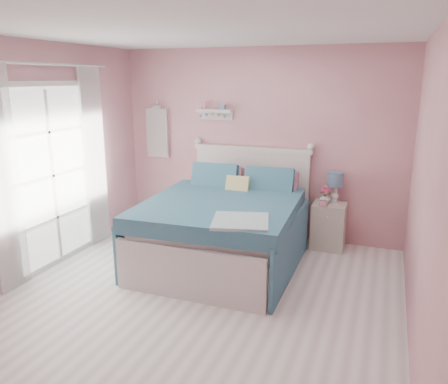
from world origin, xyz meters
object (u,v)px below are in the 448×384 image
Objects in this scene: nightstand at (329,226)px; table_lamp at (335,182)px; vase at (325,198)px; bed at (226,228)px; teacup at (323,203)px.

table_lamp is at bearing 53.37° from nightstand.
table_lamp reaches higher than vase.
nightstand is at bearing 34.73° from bed.
vase is at bearing 35.89° from bed.
bed is 1.31m from teacup.
table_lamp is at bearing 59.71° from teacup.
bed is at bearing -145.32° from teacup.
vase is (-0.07, -0.02, 0.37)m from nightstand.
nightstand is (1.13, 0.87, -0.11)m from bed.
teacup is at bearing -117.25° from nightstand.
bed is 3.66× the size of nightstand.
nightstand is 6.63× the size of teacup.
bed reaches higher than nightstand.
nightstand is at bearing 62.75° from teacup.
vase is at bearing -166.67° from nightstand.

